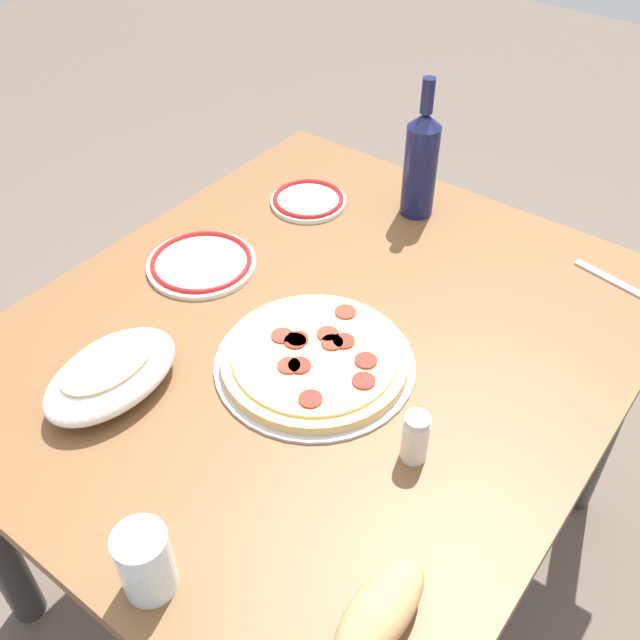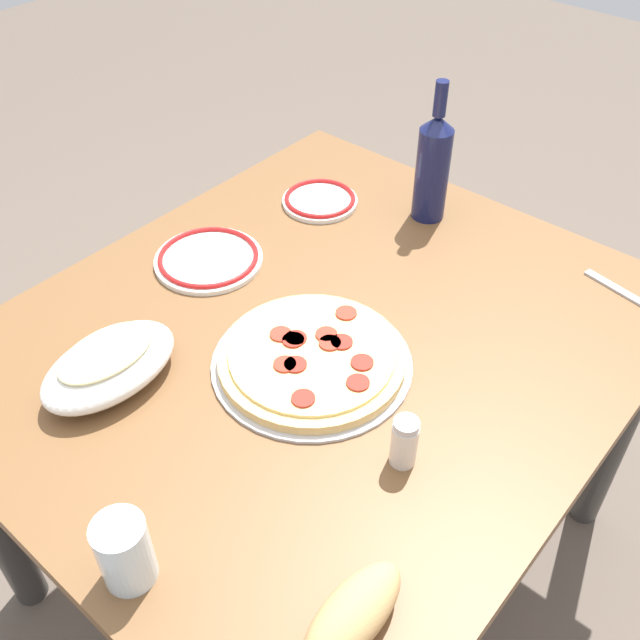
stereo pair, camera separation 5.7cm
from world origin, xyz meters
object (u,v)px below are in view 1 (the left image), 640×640
Objects in this scene: water_glass at (146,562)px; wine_bottle at (421,162)px; spice_shaker at (415,437)px; side_plate_near at (201,263)px; baked_pasta_dish at (111,372)px; dining_table at (320,378)px; pepperoni_pizza at (315,359)px; bread_loaf at (380,612)px; side_plate_far at (308,200)px.

wine_bottle is at bearing -169.14° from water_glass.
side_plate_near is at bearing -104.19° from spice_shaker.
side_plate_near is at bearing -159.90° from baked_pasta_dish.
spice_shaker is (0.56, 0.34, -0.08)m from wine_bottle.
dining_table is 10.73× the size of water_glass.
pepperoni_pizza is (0.07, 0.04, 0.13)m from dining_table.
wine_bottle is at bearing -151.40° from bread_loaf.
baked_pasta_dish is at bearing 8.11° from side_plate_far.
baked_pasta_dish reaches higher than dining_table.
dining_table is at bearing 87.50° from side_plate_near.
dining_table is 3.85× the size of wine_bottle.
wine_bottle is 0.93m from bread_loaf.
dining_table is 13.25× the size of spice_shaker.
wine_bottle is 1.81× the size of side_plate_far.
water_glass is at bearing 9.32° from pepperoni_pizza.
pepperoni_pizza is 0.45m from bread_loaf.
dining_table is 0.15m from pepperoni_pizza.
side_plate_near is at bearing -119.99° from bread_loaf.
dining_table is at bearing 149.44° from baked_pasta_dish.
water_glass is at bearing 12.62° from dining_table.
water_glass is 0.64× the size of bread_loaf.
water_glass is at bearing 25.07° from side_plate_far.
bread_loaf is (-0.13, 0.26, -0.02)m from water_glass.
dining_table is at bearing -167.38° from water_glass.
bread_loaf reaches higher than dining_table.
baked_pasta_dish is at bearing -68.69° from spice_shaker.
wine_bottle is (-0.50, -0.11, 0.11)m from pepperoni_pizza.
baked_pasta_dish is at bearing -30.56° from dining_table.
dining_table is 0.34m from spice_shaker.
baked_pasta_dish is (0.24, -0.22, 0.03)m from pepperoni_pizza.
bread_loaf is (0.38, 0.37, 0.15)m from dining_table.
dining_table is 4.80× the size of baked_pasta_dish.
wine_bottle is 0.66m from spice_shaker.
pepperoni_pizza reaches higher than side_plate_near.
wine_bottle reaches higher than dining_table.
baked_pasta_dish is 0.76m from wine_bottle.
wine_bottle reaches higher than baked_pasta_dish.
wine_bottle reaches higher than side_plate_near.
wine_bottle is at bearing 119.08° from side_plate_far.
wine_bottle reaches higher than side_plate_far.
bread_loaf is (0.07, 0.56, -0.01)m from baked_pasta_dish.
water_glass is 0.50× the size of side_plate_near.
dining_table is 0.33m from side_plate_near.
pepperoni_pizza is at bearing 136.97° from baked_pasta_dish.
spice_shaker is (0.06, 0.23, 0.03)m from pepperoni_pizza.
wine_bottle is (-0.43, -0.07, 0.24)m from dining_table.
water_glass reaches higher than pepperoni_pizza.
wine_bottle is at bearing -148.94° from spice_shaker.
spice_shaker is at bearing 111.31° from baked_pasta_dish.
bread_loaf is (0.81, 0.44, -0.09)m from wine_bottle.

